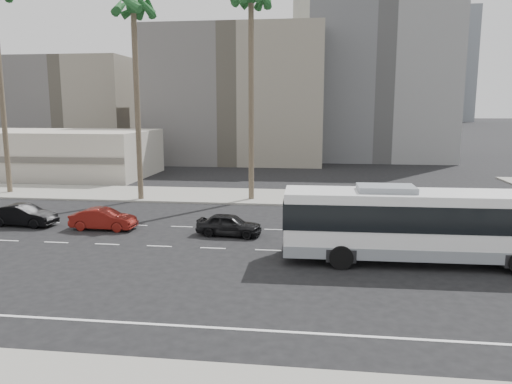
% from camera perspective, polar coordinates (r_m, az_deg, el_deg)
% --- Properties ---
extents(ground, '(700.00, 700.00, 0.00)m').
position_cam_1_polar(ground, '(26.08, 8.04, -6.99)').
color(ground, black).
rests_on(ground, ground).
extents(sidewalk_north, '(120.00, 7.00, 0.15)m').
position_cam_1_polar(sidewalk_north, '(41.16, 7.81, -0.68)').
color(sidewalk_north, gray).
rests_on(sidewalk_north, ground).
extents(commercial_low, '(22.00, 12.16, 5.00)m').
position_cam_1_polar(commercial_low, '(59.13, -22.77, 4.19)').
color(commercial_low, '#B9B0A1').
rests_on(commercial_low, ground).
extents(midrise_beige_west, '(24.00, 18.00, 18.00)m').
position_cam_1_polar(midrise_beige_west, '(70.95, -2.10, 11.01)').
color(midrise_beige_west, slate).
rests_on(midrise_beige_west, ground).
extents(midrise_gray_center, '(20.00, 20.00, 26.00)m').
position_cam_1_polar(midrise_gray_center, '(77.64, 13.94, 13.58)').
color(midrise_gray_center, slate).
rests_on(midrise_gray_center, ground).
extents(midrise_beige_far, '(18.00, 16.00, 15.00)m').
position_cam_1_polar(midrise_beige_far, '(83.86, -19.55, 9.24)').
color(midrise_beige_far, slate).
rests_on(midrise_beige_far, ground).
extents(civic_tower, '(42.00, 42.00, 129.00)m').
position_cam_1_polar(civic_tower, '(276.77, 7.24, 16.22)').
color(civic_tower, beige).
rests_on(civic_tower, ground).
extents(highrise_right, '(26.00, 26.00, 70.00)m').
position_cam_1_polar(highrise_right, '(260.46, 17.99, 15.39)').
color(highrise_right, slate).
rests_on(highrise_right, ground).
extents(highrise_far, '(22.00, 22.00, 60.00)m').
position_cam_1_polar(highrise_far, '(294.42, 21.77, 13.50)').
color(highrise_far, slate).
rests_on(highrise_far, ground).
extents(city_bus, '(13.23, 3.23, 3.79)m').
position_cam_1_polar(city_bus, '(25.02, 18.61, -3.43)').
color(city_bus, white).
rests_on(city_bus, ground).
extents(car_a, '(1.95, 4.01, 1.32)m').
position_cam_1_polar(car_a, '(29.07, -3.14, -3.81)').
color(car_a, black).
rests_on(car_a, ground).
extents(car_b, '(1.47, 4.05, 1.33)m').
position_cam_1_polar(car_b, '(31.90, -17.35, -3.02)').
color(car_b, maroon).
rests_on(car_b, ground).
extents(car_c, '(1.74, 4.28, 1.38)m').
position_cam_1_polar(car_c, '(34.75, -25.45, -2.45)').
color(car_c, black).
rests_on(car_c, ground).
extents(palm_near, '(5.10, 5.10, 17.16)m').
position_cam_1_polar(palm_near, '(40.17, -0.59, 21.36)').
color(palm_near, brown).
rests_on(palm_near, ground).
extents(palm_mid, '(5.33, 5.33, 16.45)m').
position_cam_1_polar(palm_mid, '(41.11, -14.09, 19.76)').
color(palm_mid, brown).
rests_on(palm_mid, ground).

